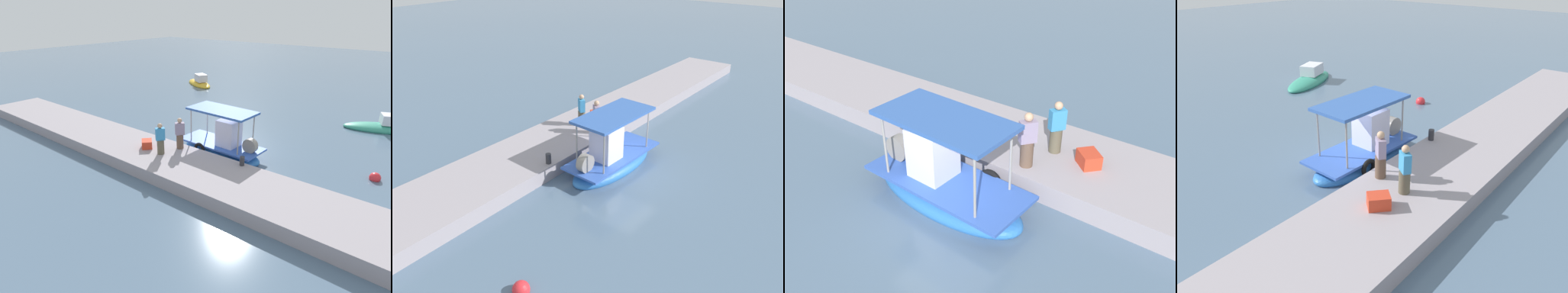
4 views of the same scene
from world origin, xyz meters
The scene contains 7 objects.
ground_plane centered at (0.00, 0.00, 0.00)m, with size 120.00×120.00×0.00m, color slate.
dock_quay centered at (0.00, -3.72, 0.33)m, with size 36.00×3.61×0.67m, color #9C9299.
main_fishing_boat centered at (0.42, -0.49, 0.51)m, with size 5.11×2.16×3.01m.
fisherman_near_bollard centered at (-1.33, -3.69, 1.43)m, with size 0.52×0.54×1.69m.
fisherman_by_crate centered at (-1.04, -2.48, 1.45)m, with size 0.54×0.55×1.73m.
mooring_bollard centered at (2.76, -2.19, 0.90)m, with size 0.24×0.24×0.46m, color #2D2D33.
cargo_crate centered at (-2.51, -3.58, 0.88)m, with size 0.69×0.55×0.44m, color red.
Camera 3 is at (-6.51, 7.13, 7.88)m, focal length 40.68 mm.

